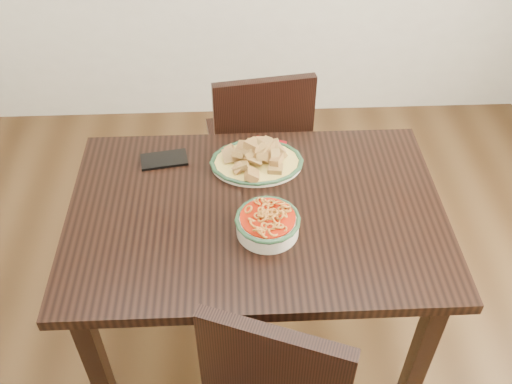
{
  "coord_description": "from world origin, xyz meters",
  "views": [
    {
      "loc": [
        -0.03,
        -1.25,
        2.09
      ],
      "look_at": [
        0.03,
        0.12,
        0.81
      ],
      "focal_mm": 40.0,
      "sensor_mm": 36.0,
      "label": 1
    }
  ],
  "objects_px": {
    "dining_table": "(256,228)",
    "smartphone": "(164,160)",
    "noodle_bowl": "(268,222)",
    "fish_plate": "(257,155)",
    "chair_far": "(259,142)"
  },
  "relations": [
    {
      "from": "dining_table",
      "to": "smartphone",
      "type": "distance_m",
      "value": 0.43
    },
    {
      "from": "dining_table",
      "to": "noodle_bowl",
      "type": "bearing_deg",
      "value": -73.01
    },
    {
      "from": "dining_table",
      "to": "fish_plate",
      "type": "distance_m",
      "value": 0.27
    },
    {
      "from": "fish_plate",
      "to": "smartphone",
      "type": "height_order",
      "value": "fish_plate"
    },
    {
      "from": "chair_far",
      "to": "noodle_bowl",
      "type": "height_order",
      "value": "chair_far"
    },
    {
      "from": "dining_table",
      "to": "fish_plate",
      "type": "height_order",
      "value": "fish_plate"
    },
    {
      "from": "chair_far",
      "to": "fish_plate",
      "type": "distance_m",
      "value": 0.54
    },
    {
      "from": "dining_table",
      "to": "noodle_bowl",
      "type": "distance_m",
      "value": 0.17
    },
    {
      "from": "fish_plate",
      "to": "smartphone",
      "type": "distance_m",
      "value": 0.34
    },
    {
      "from": "dining_table",
      "to": "smartphone",
      "type": "height_order",
      "value": "smartphone"
    },
    {
      "from": "noodle_bowl",
      "to": "fish_plate",
      "type": "bearing_deg",
      "value": 93.42
    },
    {
      "from": "dining_table",
      "to": "smartphone",
      "type": "relative_size",
      "value": 7.51
    },
    {
      "from": "dining_table",
      "to": "chair_far",
      "type": "distance_m",
      "value": 0.7
    },
    {
      "from": "noodle_bowl",
      "to": "smartphone",
      "type": "height_order",
      "value": "noodle_bowl"
    },
    {
      "from": "chair_far",
      "to": "smartphone",
      "type": "relative_size",
      "value": 5.29
    }
  ]
}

